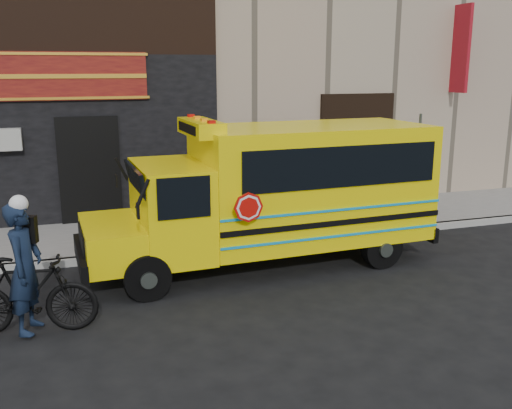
{
  "coord_description": "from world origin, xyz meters",
  "views": [
    {
      "loc": [
        -3.57,
        -8.78,
        3.85
      ],
      "look_at": [
        -0.12,
        1.85,
        1.15
      ],
      "focal_mm": 40.0,
      "sensor_mm": 36.0,
      "label": 1
    }
  ],
  "objects_px": {
    "school_bus": "(280,190)",
    "cyclist": "(25,271)",
    "bicycle": "(28,295)",
    "sign_pole": "(417,168)"
  },
  "relations": [
    {
      "from": "school_bus",
      "to": "cyclist",
      "type": "bearing_deg",
      "value": -158.46
    },
    {
      "from": "bicycle",
      "to": "sign_pole",
      "type": "bearing_deg",
      "value": -60.74
    },
    {
      "from": "school_bus",
      "to": "sign_pole",
      "type": "relative_size",
      "value": 2.48
    },
    {
      "from": "school_bus",
      "to": "bicycle",
      "type": "distance_m",
      "value": 5.02
    },
    {
      "from": "sign_pole",
      "to": "bicycle",
      "type": "xyz_separation_m",
      "value": [
        -8.43,
        -2.89,
        -0.97
      ]
    },
    {
      "from": "school_bus",
      "to": "bicycle",
      "type": "bearing_deg",
      "value": -158.65
    },
    {
      "from": "sign_pole",
      "to": "cyclist",
      "type": "bearing_deg",
      "value": -160.99
    },
    {
      "from": "bicycle",
      "to": "cyclist",
      "type": "height_order",
      "value": "cyclist"
    },
    {
      "from": "school_bus",
      "to": "sign_pole",
      "type": "height_order",
      "value": "school_bus"
    },
    {
      "from": "school_bus",
      "to": "sign_pole",
      "type": "distance_m",
      "value": 3.98
    }
  ]
}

